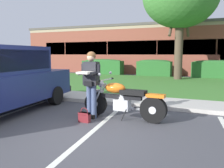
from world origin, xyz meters
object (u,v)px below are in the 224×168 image
motorcycle (126,100)px  hedge_center_right (217,69)px  handbag (84,116)px  hedge_center_left (154,68)px  rider_person (91,79)px  brick_building (169,50)px  hedge_left (103,66)px

motorcycle → hedge_center_right: size_ratio=0.71×
handbag → hedge_center_left: bearing=96.1°
motorcycle → rider_person: size_ratio=1.32×
handbag → hedge_center_right: size_ratio=0.11×
motorcycle → brick_building: size_ratio=0.09×
motorcycle → hedge_left: hedge_left is taller
motorcycle → handbag: 1.12m
rider_person → hedge_left: rider_person is taller
rider_person → brick_building: brick_building is taller
rider_person → handbag: 0.96m
handbag → hedge_center_left: hedge_center_left is taller
handbag → brick_building: (-1.42, 18.70, 1.91)m
motorcycle → hedge_left: size_ratio=0.67×
rider_person → hedge_left: bearing=114.5°
hedge_center_left → hedge_center_right: size_ratio=0.78×
hedge_center_left → hedge_left: bearing=180.0°
rider_person → handbag: size_ratio=4.74×
motorcycle → brick_building: brick_building is taller
rider_person → brick_building: size_ratio=0.07×
rider_person → handbag: bearing=-84.9°
motorcycle → hedge_center_right: (2.05, 11.86, 0.17)m
motorcycle → hedge_center_right: hedge_center_right is taller
hedge_center_left → brick_building: size_ratio=0.10×
motorcycle → handbag: size_ratio=6.23×
rider_person → hedge_center_right: (2.92, 12.11, -0.36)m
hedge_center_right → hedge_left: bearing=180.0°
motorcycle → rider_person: 1.04m
hedge_center_left → brick_building: bearing=90.7°
rider_person → hedge_center_left: bearing=96.1°
motorcycle → hedge_center_left: size_ratio=0.90×
hedge_left → hedge_center_right: (8.44, -0.00, -0.00)m
motorcycle → brick_building: 18.24m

